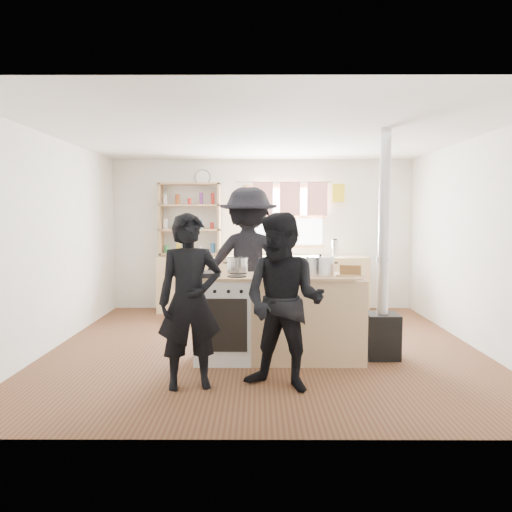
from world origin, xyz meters
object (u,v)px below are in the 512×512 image
object	(u,v)px
stockpot_counter	(320,266)
person_near_right	(284,302)
thermos	(335,248)
cooking_island	(279,318)
flue_heater	(383,300)
roast_tray	(273,271)
stockpot_stove	(237,265)
person_far	(249,264)
bread_board	(350,271)
person_near_left	(190,301)
skillet_greens	(206,274)

from	to	relation	value
stockpot_counter	person_near_right	world-z (taller)	person_near_right
thermos	cooking_island	xyz separation A→B (m)	(-1.03, -2.77, -0.57)
cooking_island	flue_heater	size ratio (longest dim) A/B	0.79
stockpot_counter	flue_heater	bearing A→B (deg)	7.89
roast_tray	flue_heater	distance (m)	1.25
thermos	roast_tray	size ratio (longest dim) A/B	0.74
stockpot_stove	person_far	size ratio (longest dim) A/B	0.13
bread_board	person_near_right	xyz separation A→B (m)	(-0.75, -0.85, -0.18)
stockpot_counter	flue_heater	size ratio (longest dim) A/B	0.12
roast_tray	person_near_right	xyz separation A→B (m)	(0.07, -0.95, -0.17)
roast_tray	flue_heater	size ratio (longest dim) A/B	0.15
person_far	thermos	bearing A→B (deg)	-124.90
cooking_island	bread_board	bearing A→B (deg)	-5.47
bread_board	cooking_island	bearing A→B (deg)	174.53
stockpot_stove	stockpot_counter	xyz separation A→B (m)	(0.90, -0.22, 0.02)
roast_tray	stockpot_stove	bearing A→B (deg)	156.45
roast_tray	person_near_left	distance (m)	1.20
stockpot_stove	stockpot_counter	world-z (taller)	stockpot_counter
person_near_right	thermos	bearing A→B (deg)	98.95
roast_tray	person_near_left	xyz separation A→B (m)	(-0.77, -0.90, -0.17)
person_near_left	person_near_right	world-z (taller)	person_near_right
skillet_greens	person_near_right	size ratio (longest dim) A/B	0.25
cooking_island	person_far	world-z (taller)	person_far
stockpot_stove	skillet_greens	bearing A→B (deg)	-133.24
bread_board	person_near_right	distance (m)	1.15
stockpot_stove	thermos	bearing A→B (deg)	59.97
thermos	person_far	bearing A→B (deg)	-126.90
cooking_island	flue_heater	xyz separation A→B (m)	(1.14, 0.08, 0.18)
skillet_greens	roast_tray	world-z (taller)	roast_tray
thermos	roast_tray	distance (m)	2.95
bread_board	flue_heater	distance (m)	0.53
stockpot_counter	person_far	xyz separation A→B (m)	(-0.78, 0.96, -0.07)
bread_board	person_near_left	bearing A→B (deg)	-153.46
person_near_left	thermos	bearing A→B (deg)	49.02
person_near_left	roast_tray	bearing A→B (deg)	35.56
stockpot_counter	person_far	world-z (taller)	person_far
cooking_island	bread_board	world-z (taller)	bread_board
cooking_island	person_far	bearing A→B (deg)	110.04
thermos	stockpot_counter	xyz separation A→B (m)	(-0.59, -2.79, -0.00)
bread_board	person_near_left	xyz separation A→B (m)	(-1.60, -0.80, -0.18)
cooking_island	person_near_left	distance (m)	1.26
skillet_greens	person_near_right	distance (m)	1.11
roast_tray	stockpot_counter	bearing A→B (deg)	-5.79
cooking_island	bread_board	xyz separation A→B (m)	(0.76, -0.07, 0.51)
stockpot_stove	person_far	world-z (taller)	person_far
person_near_left	bread_board	bearing A→B (deg)	12.75
thermos	person_near_left	size ratio (longest dim) A/B	0.17
person_near_right	person_far	bearing A→B (deg)	125.09
cooking_island	skillet_greens	distance (m)	0.93
stockpot_counter	person_far	bearing A→B (deg)	129.21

